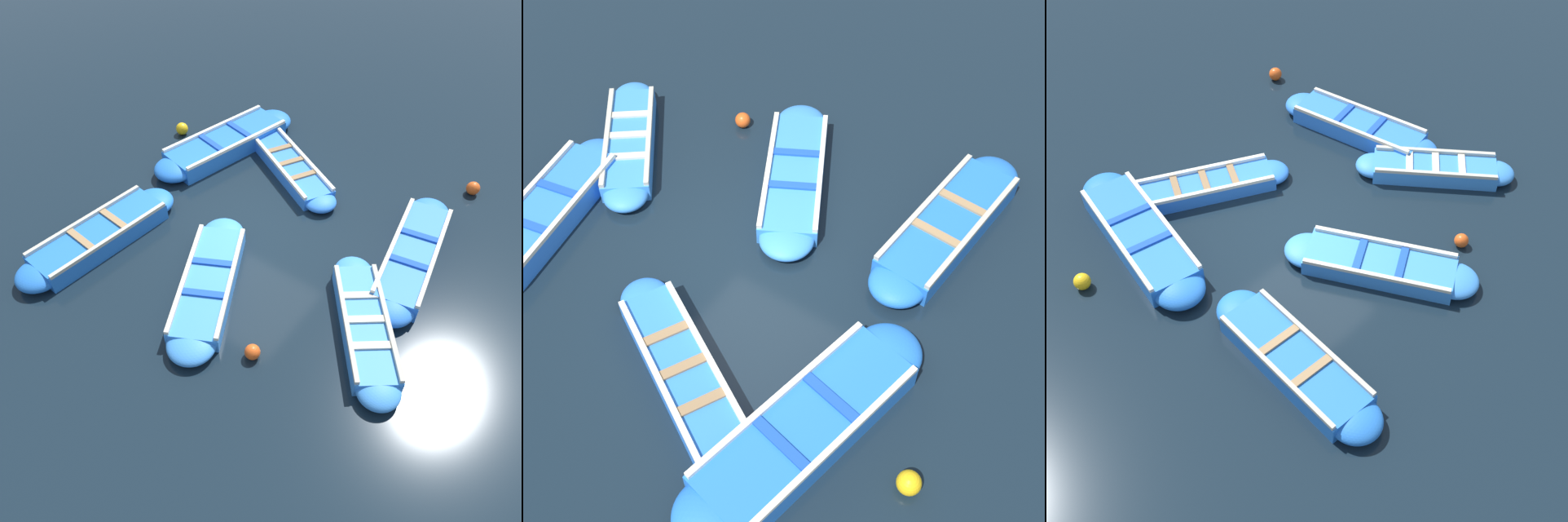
{
  "view_description": "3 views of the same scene",
  "coord_description": "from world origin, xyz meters",
  "views": [
    {
      "loc": [
        -4.82,
        6.25,
        7.37
      ],
      "look_at": [
        -0.91,
        0.94,
        0.37
      ],
      "focal_mm": 35.0,
      "sensor_mm": 36.0,
      "label": 1
    },
    {
      "loc": [
        4.28,
        -5.47,
        8.55
      ],
      "look_at": [
        0.5,
        0.22,
        0.17
      ],
      "focal_mm": 50.0,
      "sensor_mm": 36.0,
      "label": 2
    },
    {
      "loc": [
        6.91,
        6.9,
        10.13
      ],
      "look_at": [
        0.71,
        1.0,
        0.49
      ],
      "focal_mm": 50.0,
      "sensor_mm": 36.0,
      "label": 3
    }
  ],
  "objects": [
    {
      "name": "buoy_yellow_far",
      "position": [
        -3.32,
        -3.88,
        0.15
      ],
      "size": [
        0.3,
        0.3,
        0.3
      ],
      "primitive_type": "sphere",
      "color": "#E05119",
      "rests_on": "ground"
    },
    {
      "name": "buoy_orange_near",
      "position": [
        -1.91,
        2.54,
        0.14
      ],
      "size": [
        0.27,
        0.27,
        0.27
      ],
      "primitive_type": "sphere",
      "color": "#E05119",
      "rests_on": "ground"
    },
    {
      "name": "ground_plane",
      "position": [
        0.0,
        0.0,
        0.0
      ],
      "size": [
        120.0,
        120.0,
        0.0
      ],
      "primitive_type": "plane",
      "color": "black"
    },
    {
      "name": "boat_near_quay",
      "position": [
        2.24,
        2.19,
        0.19
      ],
      "size": [
        1.17,
        3.78,
        0.43
      ],
      "color": "blue",
      "rests_on": "ground"
    },
    {
      "name": "boat_end_of_row",
      "position": [
        -0.35,
        1.83,
        0.16
      ],
      "size": [
        2.46,
        3.6,
        0.38
      ],
      "color": "#3884E0",
      "rests_on": "ground"
    },
    {
      "name": "boat_centre",
      "position": [
        -3.12,
        -1.07,
        0.19
      ],
      "size": [
        1.48,
        3.82,
        0.43
      ],
      "color": "blue",
      "rests_on": "ground"
    },
    {
      "name": "boat_outer_left",
      "position": [
        2.24,
        -1.89,
        0.2
      ],
      "size": [
        1.77,
        4.18,
        0.47
      ],
      "color": "blue",
      "rests_on": "ground"
    },
    {
      "name": "buoy_white_drifting",
      "position": [
        3.64,
        -1.8,
        0.16
      ],
      "size": [
        0.31,
        0.31,
        0.31
      ],
      "primitive_type": "sphere",
      "color": "#EAB214",
      "rests_on": "ground"
    },
    {
      "name": "boat_inner_gap",
      "position": [
        0.45,
        -2.1,
        0.15
      ],
      "size": [
        3.44,
        2.3,
        0.36
      ],
      "color": "blue",
      "rests_on": "ground"
    },
    {
      "name": "boat_bow_out",
      "position": [
        -3.17,
        0.95,
        0.17
      ],
      "size": [
        2.59,
        3.02,
        0.39
      ],
      "color": "#3884E0",
      "rests_on": "ground"
    }
  ]
}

